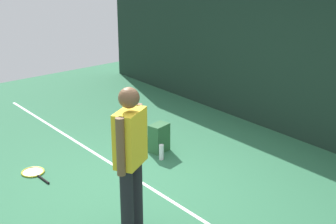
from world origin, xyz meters
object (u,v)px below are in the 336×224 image
(tennis_player, at_px, (130,154))
(water_bottle, at_px, (161,152))
(tennis_racket, at_px, (34,173))
(backpack, at_px, (158,138))

(tennis_player, bearing_deg, water_bottle, 12.55)
(tennis_player, bearing_deg, tennis_racket, 66.71)
(tennis_racket, bearing_deg, water_bottle, -116.96)
(tennis_player, xyz_separation_m, water_bottle, (-1.30, 1.43, -0.85))
(tennis_player, distance_m, water_bottle, 2.11)
(tennis_racket, distance_m, backpack, 1.89)
(water_bottle, bearing_deg, backpack, 150.45)
(backpack, xyz_separation_m, water_bottle, (0.28, -0.16, -0.09))
(backpack, bearing_deg, water_bottle, 47.30)
(tennis_player, distance_m, tennis_racket, 2.28)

